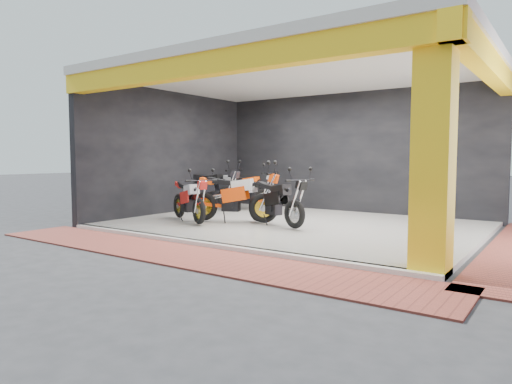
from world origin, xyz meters
TOP-DOWN VIEW (x-y plane):
  - ground at (0.00, 0.00)m, footprint 80.00×80.00m
  - showroom_floor at (0.00, 2.00)m, footprint 8.00×6.00m
  - showroom_ceiling at (0.00, 2.00)m, footprint 8.40×6.40m
  - back_wall at (0.00, 5.10)m, footprint 8.20×0.20m
  - left_wall at (-4.10, 2.00)m, footprint 0.20×6.20m
  - corner_column at (3.75, -0.75)m, footprint 0.50×0.50m
  - header_beam_front at (0.00, -1.00)m, footprint 8.40×0.30m
  - header_beam_right at (4.00, 2.00)m, footprint 0.30×6.40m
  - floor_kerb at (0.00, -1.02)m, footprint 8.00×0.20m
  - paver_front at (0.00, -1.80)m, footprint 9.00×1.40m
  - moto_hero at (-0.55, 1.47)m, footprint 2.47×1.56m
  - moto_row_a at (-1.66, 0.47)m, footprint 2.16×1.56m
  - moto_row_b at (0.46, 1.15)m, footprint 2.25×1.44m
  - moto_row_c at (-1.93, 3.58)m, footprint 2.20×0.85m
  - moto_row_d at (-2.85, 3.06)m, footprint 2.40×1.11m

SIDE VIEW (x-z plane):
  - ground at x=0.00m, z-range 0.00..0.00m
  - paver_front at x=0.00m, z-range 0.00..0.03m
  - showroom_floor at x=0.00m, z-range 0.00..0.10m
  - floor_kerb at x=0.00m, z-range 0.00..0.10m
  - moto_row_a at x=-1.66m, z-range 0.10..1.34m
  - moto_row_b at x=0.46m, z-range 0.10..1.39m
  - moto_row_c at x=-1.93m, z-range 0.10..1.43m
  - moto_hero at x=-0.55m, z-range 0.10..1.52m
  - moto_row_d at x=-2.85m, z-range 0.10..1.52m
  - back_wall at x=0.00m, z-range 0.00..3.50m
  - left_wall at x=-4.10m, z-range 0.00..3.50m
  - corner_column at x=3.75m, z-range 0.00..3.50m
  - header_beam_front at x=0.00m, z-range 3.10..3.50m
  - header_beam_right at x=4.00m, z-range 3.10..3.50m
  - showroom_ceiling at x=0.00m, z-range 3.50..3.70m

